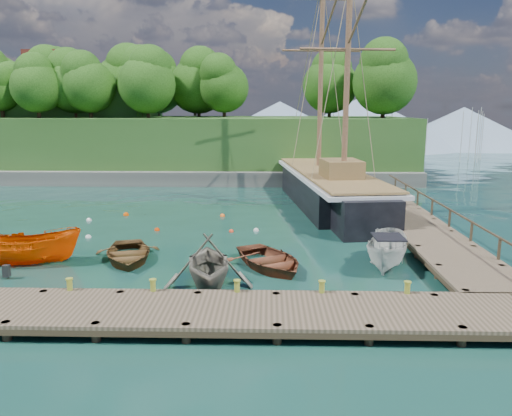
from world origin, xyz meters
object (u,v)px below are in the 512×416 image
Objects in this scene: rowboat_0 at (128,260)px; cabin_boat_white at (387,268)px; rowboat_2 at (269,267)px; rowboat_1 at (208,285)px; schooner at (329,191)px; motorboat_orange at (32,264)px.

rowboat_0 is 11.89m from cabin_boat_white.
rowboat_1 is at bearing -164.77° from rowboat_2.
rowboat_1 reaches higher than rowboat_2.
cabin_boat_white reaches higher than rowboat_2.
cabin_boat_white reaches higher than rowboat_0.
cabin_boat_white is (7.71, 2.41, 0.00)m from rowboat_1.
rowboat_0 is at bearing 144.44° from rowboat_2.
schooner reaches higher than rowboat_0.
cabin_boat_white is 0.17× the size of schooner.
schooner reaches higher than cabin_boat_white.
motorboat_orange reaches higher than cabin_boat_white.
rowboat_2 is 5.25m from cabin_boat_white.
rowboat_1 is 0.96× the size of cabin_boat_white.
rowboat_1 is 18.09m from schooner.
motorboat_orange is 20.83m from schooner.
rowboat_1 is at bearing -119.01° from schooner.
rowboat_0 is 5.24m from rowboat_1.
motorboat_orange is 0.17× the size of schooner.
rowboat_0 is at bearing -135.89° from schooner.
rowboat_1 is at bearing -143.48° from cabin_boat_white.
rowboat_2 is at bearing -101.54° from motorboat_orange.
schooner reaches higher than rowboat_1.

